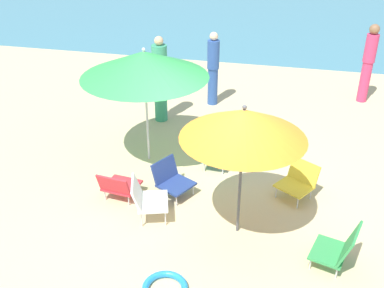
# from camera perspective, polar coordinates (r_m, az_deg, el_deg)

# --- Properties ---
(ground_plane) EXTENTS (40.00, 40.00, 0.00)m
(ground_plane) POSITION_cam_1_polar(r_m,az_deg,el_deg) (7.02, 3.78, -8.63)
(ground_plane) COLOR #D3BC8C
(sea_water) EXTENTS (40.00, 16.00, 0.01)m
(sea_water) POSITION_cam_1_polar(r_m,az_deg,el_deg) (20.90, 11.09, 16.52)
(sea_water) COLOR teal
(sea_water) RESTS_ON ground_plane
(umbrella_orange) EXTENTS (1.64, 1.64, 1.96)m
(umbrella_orange) POSITION_cam_1_polar(r_m,az_deg,el_deg) (5.82, 6.39, 2.48)
(umbrella_orange) COLOR #4C4C51
(umbrella_orange) RESTS_ON ground_plane
(umbrella_green) EXTENTS (2.14, 2.14, 2.06)m
(umbrella_green) POSITION_cam_1_polar(r_m,az_deg,el_deg) (7.66, -5.92, 9.79)
(umbrella_green) COLOR silver
(umbrella_green) RESTS_ON ground_plane
(beach_chair_a) EXTENTS (0.71, 0.69, 0.55)m
(beach_chair_a) POSITION_cam_1_polar(r_m,az_deg,el_deg) (7.30, -2.58, -4.29)
(beach_chair_a) COLOR navy
(beach_chair_a) RESTS_ON ground_plane
(beach_chair_b) EXTENTS (0.70, 0.71, 0.56)m
(beach_chair_b) POSITION_cam_1_polar(r_m,az_deg,el_deg) (7.42, 13.00, -4.39)
(beach_chair_b) COLOR gold
(beach_chair_b) RESTS_ON ground_plane
(beach_chair_c) EXTENTS (0.58, 0.61, 0.52)m
(beach_chair_c) POSITION_cam_1_polar(r_m,az_deg,el_deg) (7.25, -9.06, -5.09)
(beach_chair_c) COLOR red
(beach_chair_c) RESTS_ON ground_plane
(beach_chair_d) EXTENTS (0.64, 0.65, 0.63)m
(beach_chair_d) POSITION_cam_1_polar(r_m,az_deg,el_deg) (6.24, 17.71, -12.14)
(beach_chair_d) COLOR #33934C
(beach_chair_d) RESTS_ON ground_plane
(beach_chair_e) EXTENTS (0.52, 0.48, 0.62)m
(beach_chair_e) POSITION_cam_1_polar(r_m,az_deg,el_deg) (7.94, 3.77, -1.16)
(beach_chair_e) COLOR teal
(beach_chair_e) RESTS_ON ground_plane
(beach_chair_f) EXTENTS (0.65, 0.67, 0.62)m
(beach_chair_f) POSITION_cam_1_polar(r_m,az_deg,el_deg) (6.78, -5.71, -6.65)
(beach_chair_f) COLOR white
(beach_chair_f) RESTS_ON ground_plane
(person_a) EXTENTS (0.31, 0.31, 1.79)m
(person_a) POSITION_cam_1_polar(r_m,az_deg,el_deg) (9.47, -3.96, 7.99)
(person_a) COLOR #389970
(person_a) RESTS_ON ground_plane
(person_b) EXTENTS (0.26, 0.26, 1.77)m
(person_b) POSITION_cam_1_polar(r_m,az_deg,el_deg) (11.10, 20.95, 9.41)
(person_b) COLOR #DB3866
(person_b) RESTS_ON ground_plane
(person_c) EXTENTS (0.26, 0.26, 1.65)m
(person_c) POSITION_cam_1_polar(r_m,az_deg,el_deg) (10.28, 2.62, 9.33)
(person_c) COLOR #2D519E
(person_c) RESTS_ON ground_plane
(swim_ring) EXTENTS (0.56, 0.56, 0.09)m
(swim_ring) POSITION_cam_1_polar(r_m,az_deg,el_deg) (5.85, -3.37, -17.39)
(swim_ring) COLOR #238CD8
(swim_ring) RESTS_ON ground_plane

